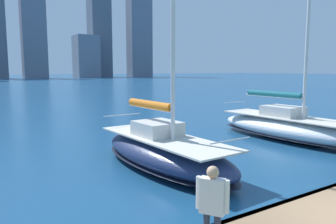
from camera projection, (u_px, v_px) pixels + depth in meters
name	position (u px, v px, depth m)	size (l,w,h in m)	color
sailboat_teal	(290.00, 127.00, 17.71)	(2.85, 9.36, 12.84)	silver
sailboat_orange	(164.00, 150.00, 12.64)	(2.92, 7.69, 12.77)	navy
person_white_shirt	(212.00, 202.00, 5.56)	(0.38, 0.51, 1.59)	#2D3347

